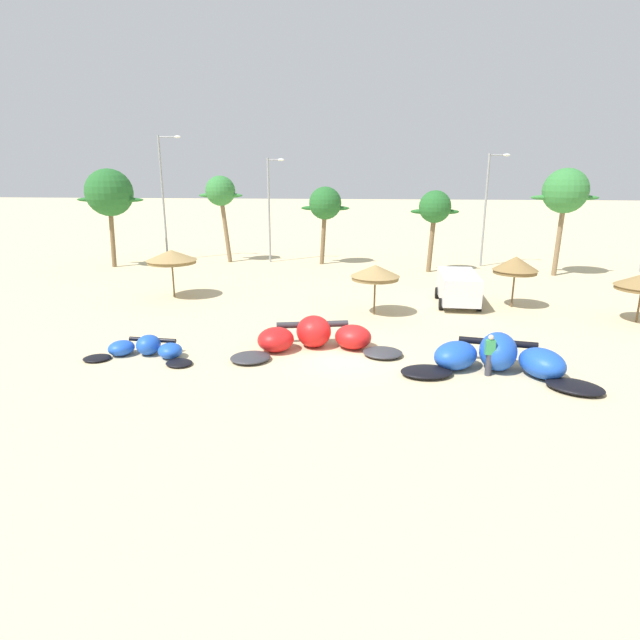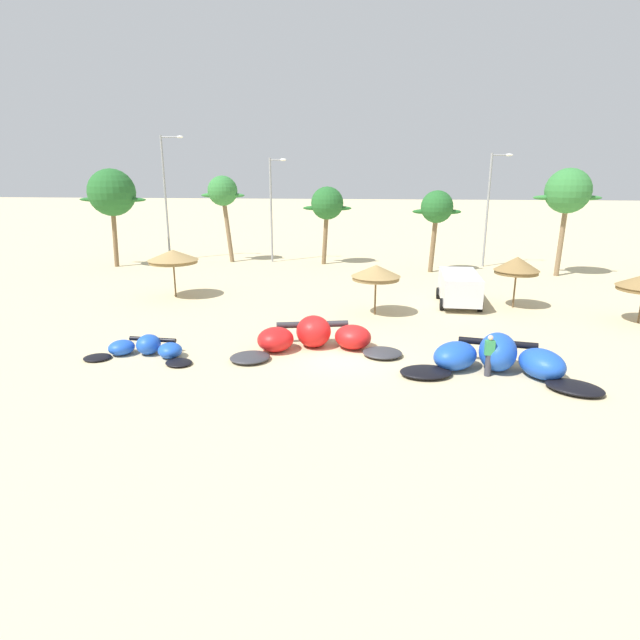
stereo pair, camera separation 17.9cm
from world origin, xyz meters
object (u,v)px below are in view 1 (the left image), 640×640
at_px(palm_center_left, 435,208).
at_px(palm_center_right, 565,192).
at_px(palm_left, 221,193).
at_px(kite_left, 315,338).
at_px(kite_far_left, 146,349).
at_px(kite_left_of_center, 498,359).
at_px(beach_umbrella_near_palms, 516,265).
at_px(lamppost_west_center, 270,205).
at_px(beach_umbrella_middle, 375,272).
at_px(palm_leftmost, 109,193).
at_px(beach_umbrella_near_van, 171,257).
at_px(person_near_kites, 489,355).
at_px(lamppost_west, 164,193).
at_px(palm_left_of_gap, 325,204).
at_px(lamppost_east_center, 487,205).
at_px(parked_van, 458,286).

height_order(palm_center_left, palm_center_right, palm_center_right).
xyz_separation_m(palm_left, palm_center_left, (17.26, -3.01, -0.96)).
distance_m(kite_left, palm_left, 24.99).
relative_size(kite_far_left, palm_center_right, 0.64).
distance_m(kite_left_of_center, beach_umbrella_near_palms, 11.14).
bearing_deg(kite_left, beach_umbrella_near_palms, 39.09).
bearing_deg(lamppost_west_center, beach_umbrella_near_palms, -40.37).
distance_m(beach_umbrella_middle, palm_center_left, 14.04).
bearing_deg(palm_center_left, beach_umbrella_middle, -108.74).
xyz_separation_m(kite_far_left, palm_center_left, (13.99, 20.76, 4.50)).
relative_size(palm_center_right, lamppost_west_center, 0.91).
bearing_deg(beach_umbrella_middle, palm_leftmost, 148.35).
distance_m(kite_far_left, beach_umbrella_middle, 12.42).
bearing_deg(beach_umbrella_middle, palm_center_left, 71.26).
xyz_separation_m(beach_umbrella_near_van, person_near_kites, (16.57, -11.35, -1.71)).
bearing_deg(kite_far_left, palm_center_right, 41.15).
bearing_deg(palm_center_left, palm_leftmost, -179.45).
bearing_deg(palm_leftmost, lamppost_west, 50.91).
distance_m(kite_far_left, kite_left_of_center, 14.27).
bearing_deg(beach_umbrella_near_palms, palm_left_of_gap, 131.57).
relative_size(person_near_kites, palm_left, 0.23).
relative_size(palm_left, lamppost_east_center, 0.81).
xyz_separation_m(person_near_kites, palm_left, (-17.11, 24.57, 4.97)).
bearing_deg(parked_van, lamppost_west, 148.80).
relative_size(person_near_kites, palm_left_of_gap, 0.26).
distance_m(palm_left, palm_center_right, 26.58).
xyz_separation_m(beach_umbrella_near_van, palm_left, (-0.54, 13.22, 3.26)).
bearing_deg(beach_umbrella_middle, lamppost_west_center, 117.91).
xyz_separation_m(beach_umbrella_middle, palm_center_right, (13.51, 12.48, 3.75)).
bearing_deg(palm_left, beach_umbrella_near_palms, -33.55).
relative_size(kite_left_of_center, person_near_kites, 4.57).
distance_m(kite_far_left, palm_left_of_gap, 24.57).
distance_m(lamppost_west, lamppost_east_center, 26.71).
bearing_deg(palm_center_right, person_near_kites, -113.74).
distance_m(lamppost_west_center, lamppost_east_center, 17.60).
height_order(kite_left_of_center, palm_leftmost, palm_leftmost).
bearing_deg(palm_center_left, palm_left_of_gap, 162.14).
relative_size(parked_van, palm_leftmost, 0.60).
height_order(kite_left_of_center, parked_van, parked_van).
relative_size(kite_left, palm_left_of_gap, 1.18).
bearing_deg(palm_left, person_near_kites, -55.15).
bearing_deg(lamppost_west, beach_umbrella_near_palms, -28.86).
bearing_deg(beach_umbrella_near_palms, beach_umbrella_middle, -163.06).
xyz_separation_m(palm_leftmost, palm_left, (8.02, 3.25, -0.06)).
xyz_separation_m(lamppost_west_center, lamppost_east_center, (17.60, -0.46, 0.18)).
distance_m(palm_left, palm_left_of_gap, 8.80).
height_order(kite_left, palm_left_of_gap, palm_left_of_gap).
bearing_deg(lamppost_west_center, kite_left, -74.80).
xyz_separation_m(kite_left_of_center, palm_left_of_gap, (-8.77, 23.96, 4.35)).
xyz_separation_m(kite_far_left, palm_left, (-3.26, 23.77, 5.46)).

